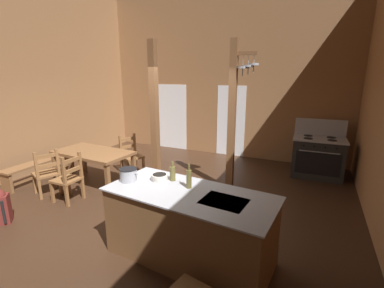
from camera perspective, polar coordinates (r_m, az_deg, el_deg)
name	(u,v)px	position (r m, az deg, el deg)	size (l,w,h in m)	color
ground_plane	(147,211)	(5.11, -9.44, -13.85)	(7.89, 8.56, 0.10)	#382316
wall_back	(221,75)	(8.06, 6.20, 14.24)	(7.89, 0.14, 4.66)	#93663F
wall_left	(1,76)	(7.22, -35.38, 11.68)	(0.14, 8.56, 4.66)	#93663F
glazed_door_back_left	(172,117)	(8.75, -4.18, 5.72)	(1.00, 0.01, 2.05)	white
glazed_panel_back_right	(231,121)	(8.00, 8.19, 4.77)	(0.84, 0.01, 2.05)	white
kitchen_island	(189,226)	(3.64, -0.58, -16.89)	(2.24, 1.15, 0.93)	brown
stove_range	(318,156)	(7.02, 25.00, -2.41)	(1.16, 0.85, 1.32)	#262626
support_post_with_pot_rack	(233,113)	(5.38, 8.74, 6.54)	(0.54, 0.25, 3.01)	brown
support_post_center	(155,118)	(5.55, -7.90, 5.51)	(0.14, 0.14, 3.01)	brown
dining_table	(93,155)	(6.27, -20.16, -2.24)	(1.75, 1.00, 0.74)	brown
ladderback_chair_near_window	(131,156)	(6.70, -12.78, -2.40)	(0.58, 0.58, 0.95)	brown
ladderback_chair_by_post	(68,179)	(5.63, -24.67, -6.73)	(0.44, 0.44, 0.95)	brown
ladderback_chair_at_table_end	(47,173)	(6.12, -28.35, -5.48)	(0.58, 0.58, 0.95)	brown
bench_along_left_wall	(40,166)	(7.13, -29.39, -4.13)	(0.39, 1.70, 0.44)	brown
stockpot_on_counter	(128,175)	(3.85, -13.31, -6.32)	(0.31, 0.24, 0.18)	#A8AAB2
mixing_bowl_on_counter	(160,177)	(3.82, -6.87, -6.96)	(0.23, 0.23, 0.08)	silver
bottle_tall_on_counter	(189,179)	(3.50, -0.65, -7.31)	(0.07, 0.07, 0.33)	brown
bottle_short_on_counter	(173,173)	(3.76, -4.12, -6.14)	(0.08, 0.08, 0.27)	brown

